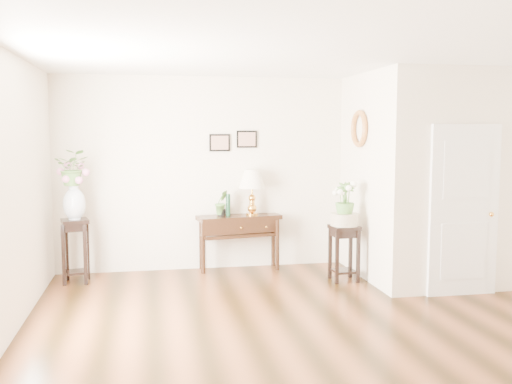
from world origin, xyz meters
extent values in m
cube|color=brown|center=(0.00, 0.00, 0.00)|extent=(6.00, 5.50, 0.02)
cube|color=white|center=(0.00, 0.00, 2.80)|extent=(6.00, 5.50, 0.02)
cube|color=#EEE4D0|center=(0.00, 2.75, 1.40)|extent=(6.00, 0.02, 2.80)
cube|color=#EEE4D0|center=(0.00, -2.75, 1.40)|extent=(6.00, 0.02, 2.80)
cube|color=#EEE4D0|center=(-3.00, 0.00, 1.40)|extent=(0.02, 5.50, 2.80)
cube|color=#EEE4D0|center=(2.10, 1.77, 1.40)|extent=(1.80, 1.95, 2.80)
cube|color=white|center=(2.10, 0.78, 1.05)|extent=(0.90, 0.05, 2.10)
cube|color=black|center=(-0.65, 2.73, 1.85)|extent=(0.30, 0.02, 0.25)
cube|color=black|center=(-0.25, 2.73, 1.90)|extent=(0.30, 0.02, 0.25)
torus|color=#D8833F|center=(1.16, 1.90, 2.05)|extent=(0.07, 0.51, 0.51)
cube|color=#361E11|center=(-0.39, 2.57, 0.40)|extent=(1.25, 0.59, 0.80)
cube|color=gold|center=(-0.20, 2.57, 1.15)|extent=(0.42, 0.42, 0.67)
cylinder|color=#133A21|center=(-0.55, 2.57, 0.97)|extent=(0.08, 0.08, 0.32)
imported|color=#4E8337|center=(-0.65, 2.57, 0.98)|extent=(0.24, 0.22, 0.35)
cube|color=black|center=(-2.65, 2.26, 0.43)|extent=(0.40, 0.40, 0.86)
imported|color=#4E8337|center=(-2.65, 2.26, 1.49)|extent=(0.47, 0.42, 0.48)
cube|color=black|center=(0.90, 1.69, 0.38)|extent=(0.38, 0.38, 0.75)
cylinder|color=beige|center=(0.90, 1.69, 0.83)|extent=(0.39, 0.39, 0.17)
imported|color=#4E8337|center=(0.90, 1.69, 1.11)|extent=(0.34, 0.34, 0.46)
camera|label=1|loc=(-1.67, -5.52, 2.00)|focal=40.00mm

